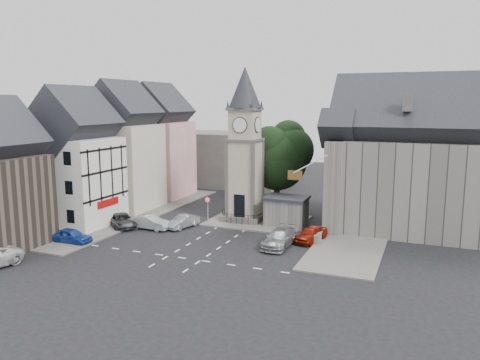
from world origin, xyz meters
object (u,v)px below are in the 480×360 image
at_px(clock_tower, 245,145).
at_px(pedestrian, 338,225).
at_px(car_east_red, 311,234).
at_px(car_west_blue, 71,236).
at_px(stone_shelter, 286,211).

xyz_separation_m(clock_tower, pedestrian, (10.30, -1.30, -7.28)).
height_order(car_east_red, pedestrian, pedestrian).
bearing_deg(pedestrian, car_west_blue, -13.86).
height_order(stone_shelter, car_east_red, stone_shelter).
height_order(clock_tower, stone_shelter, clock_tower).
xyz_separation_m(car_west_blue, car_east_red, (20.00, 8.65, 0.03)).
height_order(clock_tower, car_west_blue, clock_tower).
bearing_deg(pedestrian, stone_shelter, -51.70).
height_order(stone_shelter, car_west_blue, stone_shelter).
bearing_deg(clock_tower, car_west_blue, -130.13).
xyz_separation_m(car_east_red, pedestrian, (1.80, 3.70, 0.14)).
relative_size(stone_shelter, car_east_red, 1.04).
height_order(car_west_blue, pedestrian, pedestrian).
distance_m(stone_shelter, pedestrian, 5.61).
bearing_deg(car_east_red, pedestrian, 79.10).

